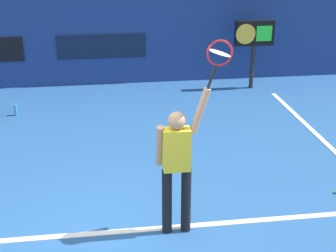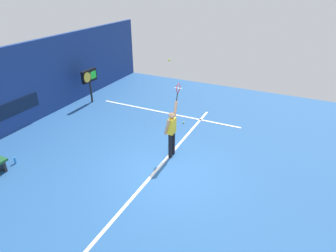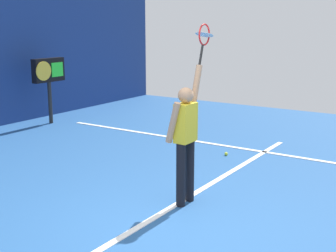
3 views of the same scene
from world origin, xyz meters
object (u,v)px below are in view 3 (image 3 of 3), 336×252
object	(u,v)px
tennis_player	(185,135)
scoreboard_clock	(49,73)
spare_ball	(226,154)
tennis_racket	(204,37)

from	to	relation	value
tennis_player	scoreboard_clock	bearing A→B (deg)	64.24
tennis_player	scoreboard_clock	world-z (taller)	tennis_player
spare_ball	tennis_player	bearing A→B (deg)	-166.67
tennis_player	spare_ball	bearing A→B (deg)	13.33
tennis_player	tennis_racket	distance (m)	1.43
scoreboard_clock	spare_ball	xyz separation A→B (m)	(-0.23, -5.18, -1.27)
tennis_racket	scoreboard_clock	world-z (taller)	tennis_racket
tennis_racket	scoreboard_clock	xyz separation A→B (m)	(2.31, 5.79, -1.05)
tennis_player	spare_ball	xyz separation A→B (m)	(2.56, 0.61, -0.98)
tennis_player	spare_ball	size ratio (longest dim) A/B	29.09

